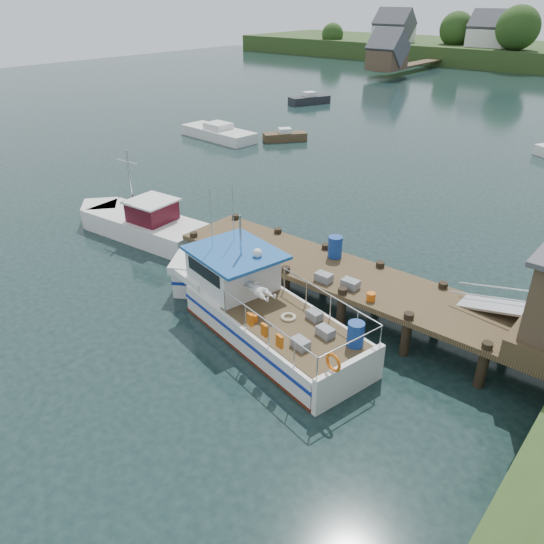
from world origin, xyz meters
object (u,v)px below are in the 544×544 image
Objects in this scene: dock at (492,300)px; moored_e at (309,99)px; moored_rowboat at (285,136)px; lobster_boat at (253,304)px; moored_a at (219,133)px; work_boat at (141,223)px.

moored_e is at bearing 133.25° from dock.
dock is at bearing -61.67° from moored_rowboat.
dock is at bearing -34.79° from moored_e.
lobster_boat is 1.41× the size of moored_a.
moored_e reaches higher than moored_rowboat.
lobster_boat reaches higher than dock.
moored_a is (-27.42, 15.60, -1.77)m from dock.
dock reaches higher than moored_e.
dock is 45.01m from moored_e.
lobster_boat is 9.82m from work_boat.
lobster_boat is 27.74m from moored_a.
lobster_boat is 2.10× the size of moored_e.
moored_e is at bearing 96.67° from moored_rowboat.
dock is 2.08× the size of work_boat.
moored_rowboat is at bearing 140.95° from dock.
work_boat is at bearing -94.37° from moored_rowboat.
moored_a is (-4.59, -2.92, 0.10)m from moored_rowboat.
moored_rowboat is at bearing 103.60° from work_boat.
moored_rowboat is 16.32m from moored_e.
moored_rowboat is at bearing 138.64° from lobster_boat.
moored_e is (-3.40, 17.16, -0.01)m from moored_a.
work_boat is 2.31× the size of moored_rowboat.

